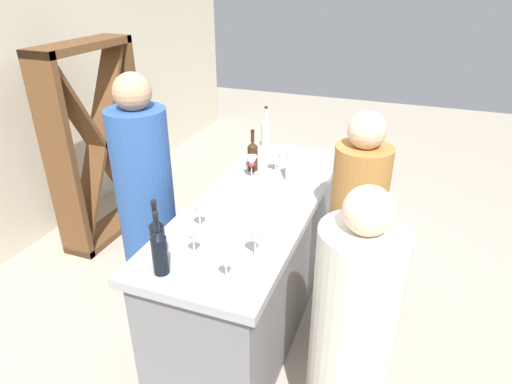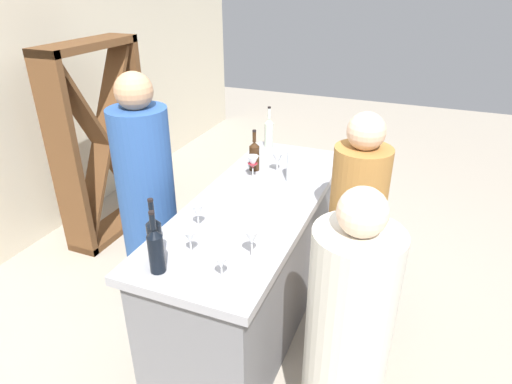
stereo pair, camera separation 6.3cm
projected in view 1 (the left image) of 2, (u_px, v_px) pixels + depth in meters
ground_plane at (256, 313)px, 3.10m from camera, size 12.00×12.00×0.00m
bar_counter at (256, 259)px, 2.89m from camera, size 1.94×0.71×0.90m
wine_rack at (97, 145)px, 3.72m from camera, size 0.93×0.28×1.67m
wine_bottle_leftmost_near_black at (160, 251)px, 1.99m from camera, size 0.07×0.07×0.32m
wine_bottle_second_left_near_black at (158, 239)px, 2.06m from camera, size 0.07×0.07×0.33m
wine_bottle_center_amber_brown at (253, 155)px, 3.04m from camera, size 0.07×0.07×0.29m
wine_bottle_second_right_clear_pale at (266, 132)px, 3.44m from camera, size 0.07×0.07×0.32m
wine_glass_near_left at (255, 238)px, 2.07m from camera, size 0.07×0.07×0.17m
wine_glass_near_center at (226, 265)px, 1.93m from camera, size 0.06×0.06×0.14m
wine_glass_near_right at (276, 158)px, 3.00m from camera, size 0.08×0.08×0.15m
wine_glass_far_left at (193, 239)px, 2.09m from camera, size 0.06×0.06×0.15m
wine_glass_far_center at (252, 163)px, 2.92m from camera, size 0.08×0.08×0.16m
wine_glass_far_right at (199, 212)px, 2.32m from camera, size 0.07×0.07×0.16m
water_pitcher at (294, 166)px, 2.88m from camera, size 0.11×0.11×0.21m
person_left_guest at (353, 248)px, 2.55m from camera, size 0.37×0.37×1.53m
person_center_guest at (351, 343)px, 1.98m from camera, size 0.49×0.49×1.44m
person_right_guest at (147, 207)px, 2.90m from camera, size 0.41×0.41×1.64m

